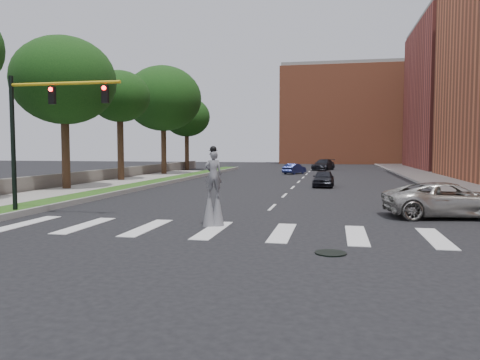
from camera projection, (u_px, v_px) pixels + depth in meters
ground_plane at (242, 237)px, 15.95m from camera, size 160.00×160.00×0.00m
grass_median at (150, 184)px, 37.77m from camera, size 2.00×60.00×0.25m
median_curb at (163, 184)px, 37.56m from camera, size 0.20×60.00×0.28m
sidewalk_left at (41, 196)px, 28.59m from camera, size 4.00×60.00×0.18m
sidewalk_right at (452, 184)px, 37.93m from camera, size 5.00×90.00×0.18m
stone_wall at (100, 176)px, 40.78m from camera, size 0.50×56.00×1.10m
manhole at (331, 253)px, 13.40m from camera, size 0.90×0.90×0.04m
building_far at (477, 96)px, 63.72m from camera, size 16.00×22.00×20.00m
building_backdrop at (350, 117)px, 90.41m from camera, size 26.00×14.00×18.00m
traffic_signal at (37, 122)px, 20.53m from camera, size 5.30×0.23×6.20m
stilt_performer at (213, 194)px, 18.02m from camera, size 0.82×0.63×3.10m
suv_crossing at (449, 200)px, 20.31m from camera, size 5.82×3.31×1.53m
car_near at (324, 178)px, 36.12m from camera, size 1.67×3.89×1.31m
car_mid at (294, 169)px, 53.63m from camera, size 2.59×3.77×1.18m
car_far at (323, 165)px, 62.58m from camera, size 3.41×5.41×1.46m
tree_2 at (64, 81)px, 32.37m from camera, size 7.13×7.13×10.70m
tree_3 at (120, 97)px, 40.88m from camera, size 5.29×5.29×9.76m
tree_4 at (163, 99)px, 50.46m from camera, size 8.24×8.24×11.82m
tree_5 at (187, 117)px, 62.15m from camera, size 6.19×6.19×9.74m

